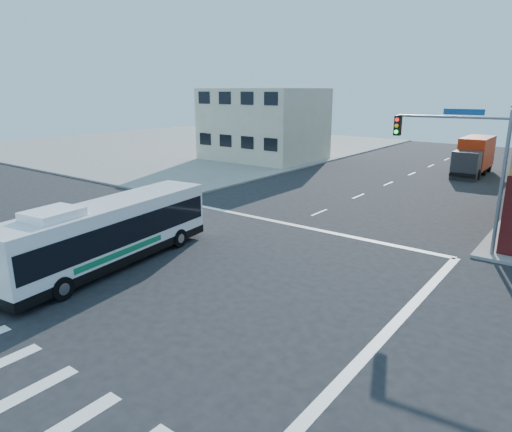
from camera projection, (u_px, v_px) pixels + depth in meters
The scene contains 6 objects.
ground at pixel (174, 273), 20.22m from camera, with size 120.00×120.00×0.00m, color black.
sidewalk_nw at pixel (186, 144), 67.44m from camera, with size 50.00×50.00×0.15m, color gray.
building_west at pixel (264, 124), 52.08m from camera, with size 12.06×10.06×8.00m.
signal_mast_ne at pixel (465, 152), 21.77m from camera, with size 7.91×1.13×8.07m.
transit_bus at pixel (109, 232), 20.71m from camera, with size 3.80×11.32×3.29m.
box_truck at pixel (474, 157), 43.19m from camera, with size 2.39×7.80×3.50m.
Camera 1 is at (14.25, -12.80, 7.87)m, focal length 32.00 mm.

